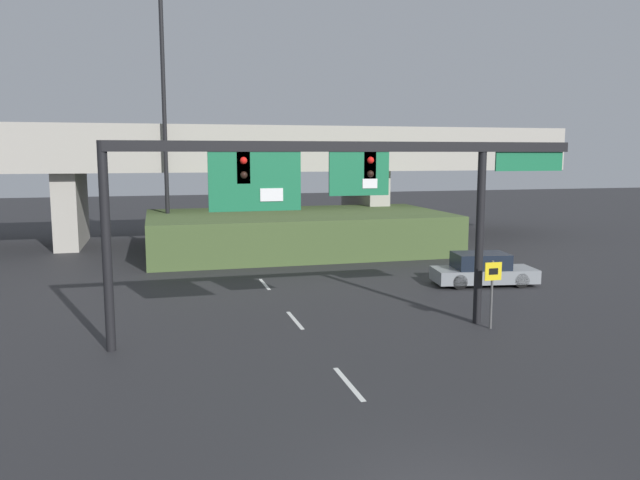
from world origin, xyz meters
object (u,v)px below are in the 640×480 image
Objects in this scene: parked_sedan_near_right at (483,270)px; speed_limit_sign at (492,285)px; highway_light_pole_near at (164,99)px; signal_gantry at (334,180)px.

speed_limit_sign is at bearing -108.66° from parked_sedan_near_right.
highway_light_pole_near is at bearing 144.21° from parked_sedan_near_right.
highway_light_pole_near is 20.20m from parked_sedan_near_right.
highway_light_pole_near is at bearing 117.36° from speed_limit_sign.
speed_limit_sign is (5.20, -0.77, -3.45)m from signal_gantry.
signal_gantry is at bearing 171.53° from speed_limit_sign.
speed_limit_sign is at bearing -62.64° from highway_light_pole_near.
signal_gantry is at bearing -138.09° from parked_sedan_near_right.
parked_sedan_near_right is (3.26, 6.36, -0.84)m from speed_limit_sign.
parked_sedan_near_right is at bearing 33.42° from signal_gantry.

